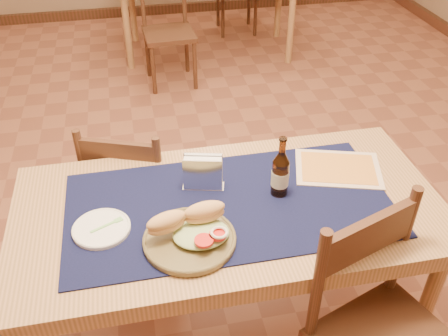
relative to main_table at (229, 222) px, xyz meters
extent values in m
cube|color=#945940|center=(0.00, 0.80, -0.68)|extent=(6.00, 7.00, 0.02)
cylinder|color=tan|center=(0.72, -0.32, -0.31)|extent=(0.06, 0.06, 0.71)
cylinder|color=tan|center=(-0.72, 0.32, -0.31)|extent=(0.06, 0.06, 0.71)
cylinder|color=tan|center=(0.72, 0.32, -0.31)|extent=(0.06, 0.06, 0.71)
cube|color=tan|center=(0.00, 0.00, 0.06)|extent=(1.60, 0.80, 0.04)
cube|color=#0E1135|center=(0.00, 0.00, 0.09)|extent=(1.20, 0.60, 0.01)
cube|color=#4A271A|center=(0.00, 4.27, -0.62)|extent=(6.00, 0.06, 0.10)
cylinder|color=tan|center=(-0.29, 2.90, -0.31)|extent=(0.06, 0.06, 0.71)
cylinder|color=tan|center=(1.15, 2.73, -0.31)|extent=(0.06, 0.06, 0.71)
cylinder|color=tan|center=(-0.21, 3.54, -0.31)|extent=(0.06, 0.06, 0.71)
cylinder|color=tan|center=(1.22, 3.37, -0.31)|extent=(0.06, 0.06, 0.71)
cylinder|color=#4A271A|center=(-0.11, 0.67, -0.45)|extent=(0.03, 0.03, 0.43)
cylinder|color=#4A271A|center=(-0.43, 0.79, -0.45)|extent=(0.03, 0.03, 0.43)
cylinder|color=#4A271A|center=(-0.23, 0.35, -0.45)|extent=(0.03, 0.03, 0.43)
cylinder|color=#4A271A|center=(-0.55, 0.47, -0.45)|extent=(0.03, 0.03, 0.43)
cube|color=#4A271A|center=(-0.33, 0.57, -0.24)|extent=(0.51, 0.51, 0.04)
cube|color=#4A271A|center=(-0.39, 0.40, 0.09)|extent=(0.33, 0.15, 0.13)
cylinder|color=#4A271A|center=(-0.24, 0.34, -0.02)|extent=(0.03, 0.03, 0.44)
cylinder|color=#4A271A|center=(-0.55, 0.46, -0.02)|extent=(0.03, 0.03, 0.44)
cylinder|color=#4A271A|center=(0.56, -0.30, -0.43)|extent=(0.04, 0.04, 0.48)
cube|color=#4A271A|center=(0.38, -0.35, 0.18)|extent=(0.37, 0.16, 0.15)
cylinder|color=#4A271A|center=(0.20, -0.42, 0.05)|extent=(0.04, 0.04, 0.49)
cylinder|color=#4A271A|center=(0.56, -0.29, 0.05)|extent=(0.04, 0.04, 0.49)
cylinder|color=#4A271A|center=(-0.12, 2.36, -0.45)|extent=(0.03, 0.03, 0.43)
cylinder|color=#4A271A|center=(0.22, 2.38, -0.45)|extent=(0.03, 0.03, 0.43)
cylinder|color=#4A271A|center=(-0.14, 2.71, -0.45)|extent=(0.03, 0.03, 0.43)
cylinder|color=#4A271A|center=(0.20, 2.73, -0.45)|extent=(0.03, 0.03, 0.43)
cube|color=#4A271A|center=(0.04, 2.54, -0.24)|extent=(0.42, 0.42, 0.04)
cylinder|color=#4A271A|center=(-0.14, 2.72, -0.02)|extent=(0.03, 0.03, 0.44)
cylinder|color=#4A271A|center=(1.02, 3.76, -0.46)|extent=(0.03, 0.03, 0.42)
cylinder|color=#4A271A|center=(0.69, 3.77, -0.46)|extent=(0.03, 0.03, 0.42)
cylinder|color=#4A271A|center=(1.00, 3.43, -0.46)|extent=(0.03, 0.03, 0.42)
cylinder|color=#4A271A|center=(0.67, 3.44, -0.46)|extent=(0.03, 0.03, 0.42)
cylinder|color=brown|center=(-0.17, -0.17, 0.10)|extent=(0.32, 0.32, 0.02)
torus|color=brown|center=(-0.17, -0.17, 0.10)|extent=(0.32, 0.32, 0.01)
ellipsoid|color=#B7CC8C|center=(-0.13, -0.17, 0.12)|extent=(0.19, 0.15, 0.03)
ellipsoid|color=#DDB369|center=(-0.25, -0.14, 0.17)|extent=(0.15, 0.10, 0.08)
ellipsoid|color=#DDB369|center=(-0.11, -0.12, 0.17)|extent=(0.15, 0.08, 0.08)
cylinder|color=red|center=(-0.13, -0.23, 0.15)|extent=(0.06, 0.06, 0.01)
cylinder|color=red|center=(-0.08, -0.21, 0.15)|extent=(0.06, 0.06, 0.01)
torus|color=silver|center=(-0.08, -0.21, 0.16)|extent=(0.06, 0.06, 0.01)
cylinder|color=white|center=(-0.47, -0.05, 0.10)|extent=(0.20, 0.20, 0.01)
torus|color=white|center=(-0.47, -0.05, 0.10)|extent=(0.20, 0.20, 0.01)
cube|color=#84D474|center=(-0.46, -0.05, 0.10)|extent=(0.09, 0.05, 0.00)
cube|color=#84D474|center=(-0.41, -0.02, 0.10)|extent=(0.03, 0.03, 0.00)
cylinder|color=#42210B|center=(0.20, 0.03, 0.16)|extent=(0.06, 0.06, 0.14)
cone|color=#42210B|center=(0.20, 0.03, 0.25)|extent=(0.06, 0.06, 0.04)
cylinder|color=#42210B|center=(0.20, 0.03, 0.30)|extent=(0.03, 0.03, 0.06)
cylinder|color=#42210B|center=(0.20, 0.03, 0.33)|extent=(0.03, 0.03, 0.01)
cylinder|color=beige|center=(0.20, 0.03, 0.16)|extent=(0.07, 0.07, 0.06)
cube|color=silver|center=(-0.08, 0.12, 0.09)|extent=(0.17, 0.09, 0.00)
cube|color=silver|center=(-0.08, 0.10, 0.16)|extent=(0.14, 0.04, 0.14)
cube|color=silver|center=(-0.07, 0.15, 0.16)|extent=(0.14, 0.04, 0.14)
cube|color=white|center=(-0.08, 0.12, 0.16)|extent=(0.15, 0.07, 0.13)
cube|color=teal|center=(-0.08, 0.10, 0.17)|extent=(0.10, 0.03, 0.05)
cube|color=beige|center=(0.48, 0.13, 0.09)|extent=(0.40, 0.34, 0.00)
cube|color=#CB8334|center=(0.48, 0.13, 0.09)|extent=(0.34, 0.28, 0.00)
camera|label=1|loc=(-0.30, -1.38, 1.30)|focal=40.00mm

